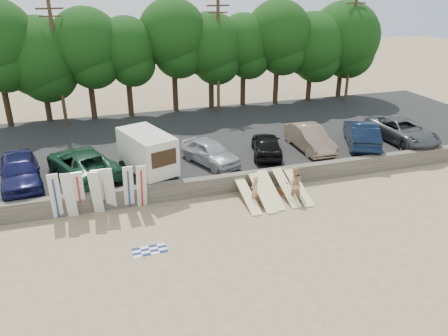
{
  "coord_description": "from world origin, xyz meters",
  "views": [
    {
      "loc": [
        -8.06,
        -17.67,
        10.85
      ],
      "look_at": [
        -1.59,
        3.0,
        1.44
      ],
      "focal_mm": 35.0,
      "sensor_mm": 36.0,
      "label": 1
    }
  ],
  "objects_px": {
    "car_4": "(310,138)",
    "cooler": "(244,192)",
    "car_6": "(402,130)",
    "beachgoer_a": "(255,190)",
    "car_2": "(210,152)",
    "car_3": "(267,144)",
    "beachgoer_b": "(294,184)",
    "car_1": "(82,163)",
    "car_5": "(361,134)",
    "box_trailer": "(147,151)",
    "car_0": "(20,171)"
  },
  "relations": [
    {
      "from": "car_4",
      "to": "cooler",
      "type": "height_order",
      "value": "car_4"
    },
    {
      "from": "car_6",
      "to": "beachgoer_a",
      "type": "distance_m",
      "value": 12.98
    },
    {
      "from": "car_4",
      "to": "car_6",
      "type": "relative_size",
      "value": 0.85
    },
    {
      "from": "car_4",
      "to": "beachgoer_a",
      "type": "xyz_separation_m",
      "value": [
        -5.57,
        -4.7,
        -0.68
      ]
    },
    {
      "from": "car_2",
      "to": "car_3",
      "type": "height_order",
      "value": "car_3"
    },
    {
      "from": "beachgoer_b",
      "to": "cooler",
      "type": "xyz_separation_m",
      "value": [
        -2.27,
        1.38,
        -0.8
      ]
    },
    {
      "from": "car_1",
      "to": "cooler",
      "type": "height_order",
      "value": "car_1"
    },
    {
      "from": "car_3",
      "to": "car_5",
      "type": "relative_size",
      "value": 0.84
    },
    {
      "from": "car_4",
      "to": "car_5",
      "type": "xyz_separation_m",
      "value": [
        3.57,
        -0.39,
        0.06
      ]
    },
    {
      "from": "box_trailer",
      "to": "car_3",
      "type": "height_order",
      "value": "box_trailer"
    },
    {
      "from": "beachgoer_b",
      "to": "car_6",
      "type": "bearing_deg",
      "value": -145.7
    },
    {
      "from": "box_trailer",
      "to": "car_2",
      "type": "relative_size",
      "value": 1.0
    },
    {
      "from": "car_1",
      "to": "car_2",
      "type": "height_order",
      "value": "car_1"
    },
    {
      "from": "beachgoer_b",
      "to": "cooler",
      "type": "distance_m",
      "value": 2.77
    },
    {
      "from": "box_trailer",
      "to": "beachgoer_b",
      "type": "relative_size",
      "value": 2.21
    },
    {
      "from": "box_trailer",
      "to": "car_3",
      "type": "bearing_deg",
      "value": -13.97
    },
    {
      "from": "car_1",
      "to": "car_4",
      "type": "bearing_deg",
      "value": 159.21
    },
    {
      "from": "car_1",
      "to": "car_2",
      "type": "xyz_separation_m",
      "value": [
        7.25,
        -0.35,
        -0.07
      ]
    },
    {
      "from": "car_2",
      "to": "car_5",
      "type": "distance_m",
      "value": 10.32
    },
    {
      "from": "car_3",
      "to": "car_5",
      "type": "height_order",
      "value": "car_5"
    },
    {
      "from": "car_0",
      "to": "car_3",
      "type": "relative_size",
      "value": 1.17
    },
    {
      "from": "car_4",
      "to": "cooler",
      "type": "bearing_deg",
      "value": -147.67
    },
    {
      "from": "car_0",
      "to": "car_3",
      "type": "height_order",
      "value": "car_0"
    },
    {
      "from": "beachgoer_a",
      "to": "beachgoer_b",
      "type": "height_order",
      "value": "beachgoer_b"
    },
    {
      "from": "car_4",
      "to": "car_5",
      "type": "relative_size",
      "value": 0.93
    },
    {
      "from": "car_0",
      "to": "car_5",
      "type": "distance_m",
      "value": 20.74
    },
    {
      "from": "car_0",
      "to": "car_2",
      "type": "xyz_separation_m",
      "value": [
        10.42,
        -0.02,
        -0.13
      ]
    },
    {
      "from": "car_0",
      "to": "car_5",
      "type": "bearing_deg",
      "value": -8.92
    },
    {
      "from": "car_2",
      "to": "car_6",
      "type": "height_order",
      "value": "car_6"
    },
    {
      "from": "car_0",
      "to": "car_1",
      "type": "relative_size",
      "value": 0.87
    },
    {
      "from": "car_5",
      "to": "beachgoer_b",
      "type": "relative_size",
      "value": 2.62
    },
    {
      "from": "car_0",
      "to": "car_4",
      "type": "xyz_separation_m",
      "value": [
        17.17,
        0.34,
        -0.08
      ]
    },
    {
      "from": "car_3",
      "to": "car_4",
      "type": "bearing_deg",
      "value": -159.36
    },
    {
      "from": "car_2",
      "to": "cooler",
      "type": "xyz_separation_m",
      "value": [
        1.03,
        -3.2,
        -1.26
      ]
    },
    {
      "from": "car_0",
      "to": "car_2",
      "type": "distance_m",
      "value": 10.42
    },
    {
      "from": "car_3",
      "to": "box_trailer",
      "type": "bearing_deg",
      "value": 22.31
    },
    {
      "from": "car_1",
      "to": "car_5",
      "type": "xyz_separation_m",
      "value": [
        17.57,
        -0.38,
        0.04
      ]
    },
    {
      "from": "box_trailer",
      "to": "car_6",
      "type": "relative_size",
      "value": 0.77
    },
    {
      "from": "car_3",
      "to": "car_4",
      "type": "distance_m",
      "value": 3.05
    },
    {
      "from": "car_5",
      "to": "beachgoer_a",
      "type": "distance_m",
      "value": 10.13
    },
    {
      "from": "car_1",
      "to": "cooler",
      "type": "bearing_deg",
      "value": 135.97
    },
    {
      "from": "car_1",
      "to": "beachgoer_b",
      "type": "xyz_separation_m",
      "value": [
        10.54,
        -4.93,
        -0.53
      ]
    },
    {
      "from": "car_0",
      "to": "car_5",
      "type": "height_order",
      "value": "car_0"
    },
    {
      "from": "car_0",
      "to": "beachgoer_b",
      "type": "xyz_separation_m",
      "value": [
        13.72,
        -4.6,
        -0.59
      ]
    },
    {
      "from": "car_2",
      "to": "car_4",
      "type": "height_order",
      "value": "car_4"
    },
    {
      "from": "box_trailer",
      "to": "car_3",
      "type": "distance_m",
      "value": 7.5
    },
    {
      "from": "car_0",
      "to": "car_3",
      "type": "distance_m",
      "value": 14.13
    },
    {
      "from": "car_3",
      "to": "beachgoer_b",
      "type": "xyz_separation_m",
      "value": [
        -0.41,
        -4.76,
        -0.46
      ]
    },
    {
      "from": "car_0",
      "to": "car_1",
      "type": "xyz_separation_m",
      "value": [
        3.17,
        0.33,
        -0.06
      ]
    },
    {
      "from": "car_1",
      "to": "beachgoer_a",
      "type": "distance_m",
      "value": 9.67
    }
  ]
}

